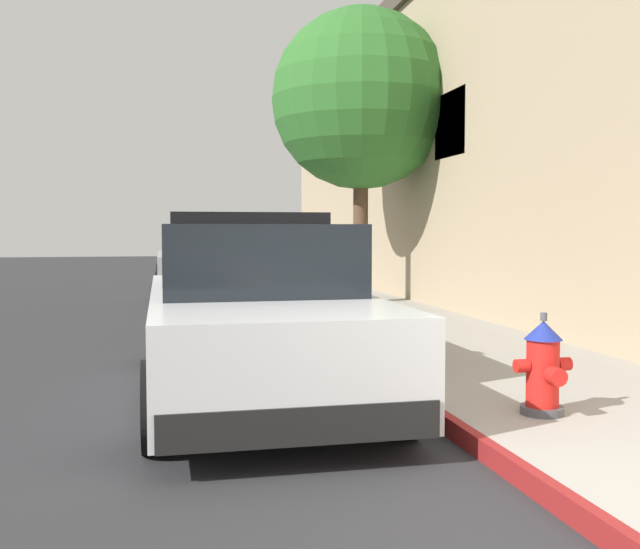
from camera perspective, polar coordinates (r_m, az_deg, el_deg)
name	(u,v)px	position (r m, az deg, el deg)	size (l,w,h in m)	color
ground_plane	(8,325)	(13.41, -23.35, -3.68)	(32.57, 60.00, 0.20)	#2B2B2D
sidewalk_pavement	(349,307)	(13.59, 2.33, -2.58)	(2.68, 60.00, 0.14)	#9E9991
curb_painted_edge	(277,309)	(13.31, -3.43, -2.71)	(0.08, 60.00, 0.14)	maroon
police_cruiser	(253,313)	(6.79, -5.33, -3.00)	(1.94, 4.84, 1.68)	white
parked_car_silver_ahead	(197,263)	(17.52, -9.64, 0.93)	(1.94, 4.84, 1.56)	#B2B5BA
fire_hydrant	(543,368)	(5.66, 17.16, -7.03)	(0.44, 0.40, 0.76)	#4C4C51
street_tree	(361,100)	(13.93, 3.25, 13.54)	(3.35, 3.35, 5.49)	brown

